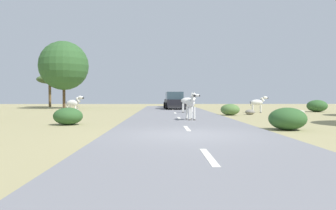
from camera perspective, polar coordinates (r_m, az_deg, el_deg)
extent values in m
plane|color=#998E60|center=(10.87, 3.56, -5.51)|extent=(90.00, 90.00, 0.00)
cube|color=slate|center=(10.88, 4.22, -5.38)|extent=(6.00, 64.00, 0.05)
cube|color=silver|center=(6.95, 7.26, -9.11)|extent=(0.16, 2.00, 0.01)
cube|color=silver|center=(12.86, 3.40, -4.18)|extent=(0.16, 2.00, 0.01)
cube|color=silver|center=(18.82, 2.00, -2.35)|extent=(0.16, 2.00, 0.01)
cube|color=silver|center=(24.81, 1.27, -1.41)|extent=(0.16, 2.00, 0.01)
cube|color=silver|center=(30.80, 0.82, -0.83)|extent=(0.16, 2.00, 0.01)
cube|color=silver|center=(36.79, 0.53, -0.44)|extent=(0.16, 2.00, 0.01)
ellipsoid|color=silver|center=(17.57, 4.03, 0.38)|extent=(0.56, 1.10, 0.50)
cylinder|color=silver|center=(17.23, 3.86, -1.54)|extent=(0.12, 0.12, 0.72)
cylinder|color=#28231E|center=(17.25, 3.85, -2.65)|extent=(0.14, 0.14, 0.05)
cylinder|color=silver|center=(17.29, 4.72, -1.53)|extent=(0.12, 0.12, 0.72)
cylinder|color=#28231E|center=(17.31, 4.72, -2.63)|extent=(0.14, 0.14, 0.05)
cylinder|color=silver|center=(17.90, 3.36, -1.42)|extent=(0.12, 0.12, 0.72)
cylinder|color=#28231E|center=(17.92, 3.36, -2.49)|extent=(0.14, 0.14, 0.05)
cylinder|color=silver|center=(17.96, 4.19, -1.41)|extent=(0.12, 0.12, 0.72)
cylinder|color=#28231E|center=(17.98, 4.19, -2.48)|extent=(0.14, 0.14, 0.05)
cylinder|color=silver|center=(17.08, 4.42, 1.20)|extent=(0.24, 0.40, 0.42)
cube|color=black|center=(17.08, 4.42, 1.49)|extent=(0.09, 0.35, 0.29)
ellipsoid|color=silver|center=(16.84, 4.62, 1.73)|extent=(0.25, 0.48, 0.23)
ellipsoid|color=black|center=(16.66, 4.77, 1.67)|extent=(0.15, 0.18, 0.14)
cone|color=silver|center=(16.93, 4.31, 2.12)|extent=(0.10, 0.10, 0.13)
cone|color=silver|center=(16.97, 4.75, 2.11)|extent=(0.10, 0.10, 0.13)
cylinder|color=black|center=(18.08, 3.65, 0.11)|extent=(0.06, 0.15, 0.42)
ellipsoid|color=silver|center=(22.98, -16.63, 0.31)|extent=(1.05, 0.74, 0.46)
cylinder|color=silver|center=(22.70, -16.19, -1.04)|extent=(0.13, 0.13, 0.67)
cylinder|color=#28231E|center=(22.72, -16.18, -1.82)|extent=(0.15, 0.15, 0.04)
cylinder|color=silver|center=(22.90, -15.80, -1.02)|extent=(0.13, 0.13, 0.67)
cylinder|color=#28231E|center=(22.91, -15.80, -1.79)|extent=(0.15, 0.15, 0.04)
cylinder|color=silver|center=(23.10, -17.43, -1.01)|extent=(0.13, 0.13, 0.67)
cylinder|color=#28231E|center=(23.12, -17.43, -1.77)|extent=(0.15, 0.15, 0.04)
cylinder|color=silver|center=(23.29, -17.04, -0.98)|extent=(0.13, 0.13, 0.67)
cylinder|color=#28231E|center=(23.31, -17.04, -1.74)|extent=(0.15, 0.15, 0.04)
cylinder|color=silver|center=(22.69, -15.71, 0.90)|extent=(0.39, 0.30, 0.39)
cube|color=black|center=(22.68, -15.72, 1.10)|extent=(0.31, 0.16, 0.27)
ellipsoid|color=silver|center=(22.54, -15.26, 1.27)|extent=(0.46, 0.33, 0.21)
ellipsoid|color=black|center=(22.44, -14.91, 1.23)|extent=(0.19, 0.17, 0.13)
cone|color=silver|center=(22.56, -15.57, 1.54)|extent=(0.10, 0.10, 0.12)
cone|color=silver|center=(22.66, -15.38, 1.54)|extent=(0.10, 0.10, 0.12)
cylinder|color=black|center=(23.29, -17.57, 0.10)|extent=(0.14, 0.09, 0.39)
ellipsoid|color=silver|center=(25.43, 3.49, 0.77)|extent=(1.14, 0.73, 0.50)
cylinder|color=silver|center=(25.24, 4.18, -0.55)|extent=(0.13, 0.13, 0.72)
cylinder|color=#28231E|center=(25.25, 4.18, -1.31)|extent=(0.15, 0.15, 0.05)
cylinder|color=silver|center=(25.50, 4.31, -0.52)|extent=(0.13, 0.13, 0.72)
cylinder|color=#28231E|center=(25.52, 4.31, -1.28)|extent=(0.15, 0.15, 0.05)
cylinder|color=silver|center=(25.40, 2.65, -0.53)|extent=(0.13, 0.13, 0.72)
cylinder|color=#28231E|center=(25.42, 2.65, -1.29)|extent=(0.15, 0.15, 0.05)
cylinder|color=silver|center=(25.66, 2.80, -0.51)|extent=(0.13, 0.13, 0.72)
cylinder|color=#28231E|center=(25.68, 2.80, -1.26)|extent=(0.15, 0.15, 0.05)
cylinder|color=silver|center=(25.32, 4.61, 1.35)|extent=(0.42, 0.30, 0.43)
cube|color=black|center=(25.32, 4.61, 1.54)|extent=(0.35, 0.15, 0.29)
ellipsoid|color=silver|center=(25.27, 5.16, 1.70)|extent=(0.50, 0.33, 0.23)
ellipsoid|color=black|center=(25.23, 5.57, 1.66)|extent=(0.20, 0.18, 0.14)
cone|color=silver|center=(25.22, 4.87, 1.97)|extent=(0.11, 0.11, 0.14)
cone|color=silver|center=(25.36, 4.94, 1.97)|extent=(0.11, 0.11, 0.14)
cylinder|color=black|center=(25.57, 2.33, 0.56)|extent=(0.15, 0.08, 0.43)
ellipsoid|color=silver|center=(26.81, 15.51, 0.46)|extent=(1.00, 0.49, 0.46)
cylinder|color=silver|center=(26.76, 16.21, -0.66)|extent=(0.11, 0.11, 0.66)
cylinder|color=#28231E|center=(26.77, 16.21, -1.32)|extent=(0.12, 0.12, 0.04)
cylinder|color=silver|center=(27.00, 16.12, -0.64)|extent=(0.11, 0.11, 0.66)
cylinder|color=#28231E|center=(27.01, 16.11, -1.29)|extent=(0.12, 0.12, 0.04)
cylinder|color=silver|center=(26.65, 14.88, -0.66)|extent=(0.11, 0.11, 0.66)
cylinder|color=#28231E|center=(26.66, 14.88, -1.32)|extent=(0.12, 0.12, 0.04)
cylinder|color=silver|center=(26.89, 14.80, -0.64)|extent=(0.11, 0.11, 0.66)
cylinder|color=#28231E|center=(26.90, 14.79, -1.30)|extent=(0.12, 0.12, 0.04)
cylinder|color=silver|center=(26.89, 16.48, 0.96)|extent=(0.36, 0.21, 0.39)
cube|color=black|center=(26.89, 16.49, 1.12)|extent=(0.32, 0.07, 0.27)
ellipsoid|color=silver|center=(26.93, 16.96, 1.26)|extent=(0.44, 0.22, 0.21)
ellipsoid|color=black|center=(26.97, 17.31, 1.22)|extent=(0.16, 0.14, 0.13)
cone|color=silver|center=(26.85, 16.77, 1.48)|extent=(0.09, 0.09, 0.12)
cone|color=silver|center=(26.97, 16.72, 1.48)|extent=(0.09, 0.09, 0.12)
cylinder|color=black|center=(26.73, 14.49, 0.28)|extent=(0.14, 0.05, 0.39)
cube|color=silver|center=(38.30, 0.99, 0.50)|extent=(2.05, 4.30, 0.80)
cube|color=#334751|center=(38.09, 0.98, 1.67)|extent=(1.77, 2.29, 0.76)
cube|color=black|center=(40.46, 1.06, 0.17)|extent=(1.72, 0.26, 0.24)
cylinder|color=black|center=(39.64, 2.34, 0.19)|extent=(0.26, 0.69, 0.68)
cylinder|color=black|center=(39.68, -0.26, 0.19)|extent=(0.26, 0.69, 0.68)
cylinder|color=black|center=(36.94, 2.33, 0.09)|extent=(0.26, 0.69, 0.68)
cylinder|color=black|center=(36.99, -0.46, 0.09)|extent=(0.26, 0.69, 0.68)
cube|color=black|center=(32.46, 1.16, 0.31)|extent=(2.05, 4.30, 0.80)
cube|color=#334751|center=(32.66, 1.13, 1.69)|extent=(1.77, 2.29, 0.76)
cube|color=black|center=(30.32, 1.56, -0.30)|extent=(1.72, 0.26, 0.24)
cylinder|color=black|center=(31.05, -0.25, -0.19)|extent=(0.26, 0.69, 0.68)
cylinder|color=black|center=(31.23, 3.04, -0.18)|extent=(0.26, 0.69, 0.68)
cylinder|color=black|center=(33.74, -0.58, -0.05)|extent=(0.26, 0.69, 0.68)
cylinder|color=black|center=(33.91, 2.45, -0.04)|extent=(0.26, 0.69, 0.68)
cylinder|color=#4C3823|center=(36.90, -18.03, 1.39)|extent=(0.31, 0.31, 2.56)
sphere|color=#2D5628|center=(37.05, -18.08, 6.68)|extent=(5.35, 5.35, 5.35)
cylinder|color=brown|center=(42.47, -20.30, 1.61)|extent=(0.32, 0.32, 2.89)
ellipsoid|color=#425B2D|center=(42.52, -20.32, 4.29)|extent=(3.13, 3.13, 1.09)
ellipsoid|color=#4C7038|center=(22.94, 11.01, -0.81)|extent=(1.34, 1.20, 0.80)
ellipsoid|color=#2D5628|center=(13.55, 20.52, -2.31)|extent=(1.49, 1.34, 0.89)
ellipsoid|color=#2D5628|center=(30.22, 25.02, -0.15)|extent=(1.71, 1.54, 1.03)
ellipsoid|color=#2D5628|center=(15.67, -17.38, -1.92)|extent=(1.35, 1.22, 0.81)
ellipsoid|color=gray|center=(24.09, 14.40, -1.23)|extent=(0.70, 0.62, 0.37)
ellipsoid|color=#A89E8C|center=(24.02, 22.35, -1.26)|extent=(0.77, 0.63, 0.41)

